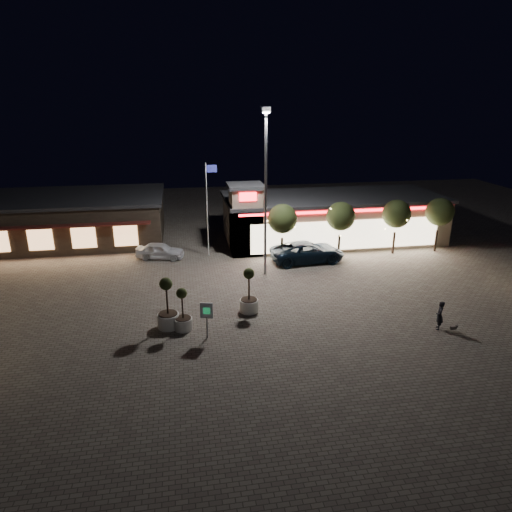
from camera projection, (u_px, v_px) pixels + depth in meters
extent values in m
plane|color=#6D6558|center=(257.00, 324.00, 27.63)|extent=(90.00, 90.00, 0.00)
cube|color=gray|center=(332.00, 219.00, 43.45)|extent=(20.00, 8.00, 4.00)
cube|color=#262628|center=(333.00, 197.00, 42.74)|extent=(20.40, 8.40, 0.30)
cube|color=beige|center=(347.00, 235.00, 39.81)|extent=(17.00, 0.12, 2.60)
cube|color=red|center=(348.00, 211.00, 39.07)|extent=(19.00, 0.10, 0.18)
cube|color=gray|center=(246.00, 221.00, 39.26)|extent=(2.60, 2.60, 5.80)
cube|color=#262628|center=(246.00, 186.00, 38.25)|extent=(3.00, 3.00, 0.30)
cube|color=red|center=(248.00, 197.00, 37.21)|extent=(1.40, 0.10, 0.70)
cube|color=#382D23|center=(77.00, 219.00, 43.35)|extent=(16.00, 10.00, 4.00)
cube|color=#262628|center=(74.00, 197.00, 42.64)|extent=(16.40, 10.40, 0.30)
cube|color=#591E19|center=(63.00, 226.00, 38.07)|extent=(14.40, 0.80, 0.15)
cube|color=#FFB672|center=(41.00, 240.00, 38.47)|extent=(2.00, 0.12, 1.80)
cube|color=#FFB672|center=(84.00, 238.00, 39.03)|extent=(2.00, 0.12, 1.80)
cube|color=#FFB672|center=(126.00, 236.00, 39.58)|extent=(2.00, 0.12, 1.80)
cylinder|color=gray|center=(266.00, 198.00, 33.41)|extent=(0.20, 0.20, 12.00)
cube|color=gray|center=(266.00, 109.00, 31.37)|extent=(0.60, 0.40, 0.35)
cube|color=white|center=(266.00, 112.00, 31.43)|extent=(0.45, 0.30, 0.08)
cylinder|color=white|center=(207.00, 211.00, 38.09)|extent=(0.10, 0.10, 8.00)
cube|color=#2A2F9C|center=(211.00, 169.00, 37.01)|extent=(0.90, 0.04, 0.60)
cylinder|color=#332319|center=(282.00, 249.00, 38.18)|extent=(0.20, 0.20, 1.92)
sphere|color=#2D3819|center=(282.00, 219.00, 37.32)|extent=(2.42, 2.42, 2.42)
cylinder|color=#332319|center=(339.00, 246.00, 38.98)|extent=(0.20, 0.20, 1.92)
sphere|color=#2D3819|center=(341.00, 216.00, 38.12)|extent=(2.42, 2.42, 2.42)
cylinder|color=#332319|center=(394.00, 243.00, 39.77)|extent=(0.20, 0.20, 1.92)
sphere|color=#2D3819|center=(397.00, 214.00, 38.91)|extent=(2.42, 2.42, 2.42)
cylinder|color=#332319|center=(436.00, 241.00, 40.41)|extent=(0.20, 0.20, 1.92)
sphere|color=#2D3819|center=(440.00, 212.00, 39.55)|extent=(2.42, 2.42, 2.42)
imported|color=black|center=(307.00, 252.00, 37.83)|extent=(6.31, 3.26, 1.70)
imported|color=white|center=(160.00, 251.00, 38.62)|extent=(4.32, 2.58, 1.38)
imported|color=black|center=(440.00, 315.00, 26.76)|extent=(0.65, 0.76, 1.75)
cube|color=#59514C|center=(453.00, 328.00, 26.66)|extent=(0.39, 0.20, 0.20)
sphere|color=#59514C|center=(457.00, 326.00, 26.70)|extent=(0.18, 0.18, 0.18)
cylinder|color=silver|center=(168.00, 321.00, 27.10)|extent=(1.29, 1.29, 0.86)
cylinder|color=black|center=(168.00, 314.00, 26.95)|extent=(1.12, 1.12, 0.06)
cylinder|color=#332319|center=(167.00, 298.00, 26.62)|extent=(0.11, 0.11, 1.94)
sphere|color=#2D3819|center=(166.00, 284.00, 26.32)|extent=(0.75, 0.75, 0.75)
cylinder|color=silver|center=(183.00, 324.00, 26.88)|extent=(1.07, 1.07, 0.72)
cylinder|color=black|center=(183.00, 318.00, 26.75)|extent=(0.93, 0.93, 0.05)
cylinder|color=#332319|center=(182.00, 305.00, 26.48)|extent=(0.09, 0.09, 1.61)
sphere|color=#2D3819|center=(182.00, 293.00, 26.23)|extent=(0.63, 0.63, 0.63)
cylinder|color=silver|center=(249.00, 306.00, 29.13)|extent=(1.20, 1.20, 0.80)
cylinder|color=black|center=(249.00, 300.00, 28.99)|extent=(1.04, 1.04, 0.06)
cylinder|color=#332319|center=(249.00, 286.00, 28.68)|extent=(0.10, 0.10, 1.80)
sphere|color=#2D3819|center=(249.00, 273.00, 28.40)|extent=(0.70, 0.70, 0.70)
cylinder|color=gray|center=(207.00, 327.00, 25.82)|extent=(0.09, 0.09, 1.33)
cube|color=white|center=(207.00, 311.00, 25.48)|extent=(0.71, 0.23, 0.94)
cube|color=#199B4E|center=(207.00, 311.00, 25.43)|extent=(0.38, 0.11, 0.39)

